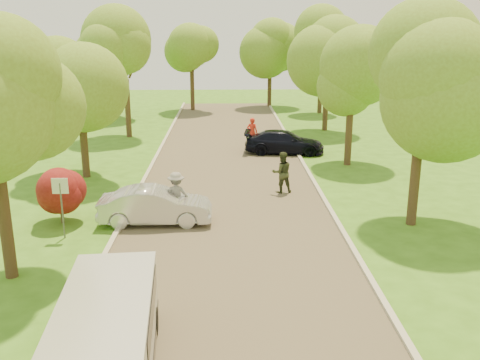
{
  "coord_description": "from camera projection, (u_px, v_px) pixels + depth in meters",
  "views": [
    {
      "loc": [
        -0.15,
        -13.62,
        7.12
      ],
      "look_at": [
        0.43,
        6.65,
        1.3
      ],
      "focal_mm": 40.0,
      "sensor_mm": 36.0,
      "label": 1
    }
  ],
  "objects": [
    {
      "name": "tree_bg_a",
      "position": [
        115.0,
        51.0,
        42.17
      ],
      "size": [
        5.12,
        5.0,
        7.72
      ],
      "color": "#382619",
      "rests_on": "ground"
    },
    {
      "name": "curb_right",
      "position": [
        324.0,
        198.0,
        22.84
      ],
      "size": [
        0.18,
        60.0,
        0.12
      ],
      "primitive_type": "cube",
      "color": "#B2AD9E",
      "rests_on": "ground"
    },
    {
      "name": "person_striped",
      "position": [
        252.0,
        132.0,
        32.72
      ],
      "size": [
        0.75,
        0.59,
        1.81
      ],
      "primitive_type": "imported",
      "rotation": [
        0.0,
        0.0,
        2.88
      ],
      "color": "red",
      "rests_on": "ground"
    },
    {
      "name": "longboard",
      "position": [
        177.0,
        217.0,
        20.52
      ],
      "size": [
        0.27,
        0.91,
        0.11
      ],
      "rotation": [
        0.0,
        0.0,
        3.12
      ],
      "color": "black",
      "rests_on": "ground"
    },
    {
      "name": "tree_bg_c",
      "position": [
        194.0,
        52.0,
        46.26
      ],
      "size": [
        4.92,
        4.8,
        7.33
      ],
      "color": "#382619",
      "rests_on": "ground"
    },
    {
      "name": "tree_l_far",
      "position": [
        128.0,
        54.0,
        34.51
      ],
      "size": [
        4.92,
        4.8,
        7.79
      ],
      "color": "#382619",
      "rests_on": "ground"
    },
    {
      "name": "person_olive",
      "position": [
        282.0,
        172.0,
        23.62
      ],
      "size": [
        1.01,
        0.85,
        1.86
      ],
      "primitive_type": "imported",
      "rotation": [
        0.0,
        0.0,
        3.31
      ],
      "color": "#313821",
      "rests_on": "ground"
    },
    {
      "name": "skateboarder",
      "position": [
        176.0,
        195.0,
        20.27
      ],
      "size": [
        1.15,
        0.67,
        1.76
      ],
      "primitive_type": "imported",
      "rotation": [
        0.0,
        0.0,
        3.12
      ],
      "color": "gray",
      "rests_on": "longboard"
    },
    {
      "name": "curb_left",
      "position": [
        133.0,
        200.0,
        22.62
      ],
      "size": [
        0.18,
        60.0,
        0.12
      ],
      "primitive_type": "cube",
      "color": "#B2AD9E",
      "rests_on": "ground"
    },
    {
      "name": "minivan",
      "position": [
        107.0,
        335.0,
        11.11
      ],
      "size": [
        2.25,
        4.94,
        1.79
      ],
      "rotation": [
        0.0,
        0.0,
        0.08
      ],
      "color": "silver",
      "rests_on": "ground"
    },
    {
      "name": "tree_l_midb",
      "position": [
        83.0,
        83.0,
        25.13
      ],
      "size": [
        4.3,
        4.2,
        6.62
      ],
      "color": "#382619",
      "rests_on": "ground"
    },
    {
      "name": "road",
      "position": [
        229.0,
        201.0,
        22.74
      ],
      "size": [
        8.0,
        60.0,
        0.01
      ],
      "primitive_type": "cube",
      "color": "#4C4438",
      "rests_on": "ground"
    },
    {
      "name": "tree_r_far",
      "position": [
        332.0,
        46.0,
        36.71
      ],
      "size": [
        5.33,
        5.2,
        8.34
      ],
      "color": "#382619",
      "rests_on": "ground"
    },
    {
      "name": "red_shrub",
      "position": [
        60.0,
        195.0,
        19.87
      ],
      "size": [
        1.7,
        1.7,
        1.95
      ],
      "color": "#382619",
      "rests_on": "ground"
    },
    {
      "name": "tree_bg_b",
      "position": [
        325.0,
        47.0,
        44.5
      ],
      "size": [
        5.12,
        5.0,
        7.95
      ],
      "color": "#382619",
      "rests_on": "ground"
    },
    {
      "name": "tree_r_midb",
      "position": [
        356.0,
        72.0,
        27.35
      ],
      "size": [
        4.51,
        4.4,
        7.01
      ],
      "color": "#382619",
      "rests_on": "ground"
    },
    {
      "name": "tree_bg_d",
      "position": [
        273.0,
        48.0,
        48.3
      ],
      "size": [
        5.12,
        5.0,
        7.72
      ],
      "color": "#382619",
      "rests_on": "ground"
    },
    {
      "name": "tree_r_mida",
      "position": [
        431.0,
        74.0,
        18.53
      ],
      "size": [
        5.13,
        5.0,
        7.95
      ],
      "color": "#382619",
      "rests_on": "ground"
    },
    {
      "name": "dark_sedan",
      "position": [
        284.0,
        142.0,
        31.1
      ],
      "size": [
        4.78,
        2.36,
        1.34
      ],
      "primitive_type": "imported",
      "rotation": [
        0.0,
        0.0,
        1.46
      ],
      "color": "black",
      "rests_on": "ground"
    },
    {
      "name": "silver_sedan",
      "position": [
        155.0,
        206.0,
        19.96
      ],
      "size": [
        4.21,
        1.51,
        1.38
      ],
      "primitive_type": "imported",
      "rotation": [
        0.0,
        0.0,
        1.58
      ],
      "color": "#BCBCC1",
      "rests_on": "ground"
    },
    {
      "name": "ground",
      "position": [
        232.0,
        289.0,
        15.06
      ],
      "size": [
        100.0,
        100.0,
        0.0
      ],
      "primitive_type": "plane",
      "color": "#386B19",
      "rests_on": "ground"
    },
    {
      "name": "street_sign",
      "position": [
        61.0,
        195.0,
        18.31
      ],
      "size": [
        0.55,
        0.06,
        2.17
      ],
      "color": "#59595E",
      "rests_on": "ground"
    }
  ]
}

